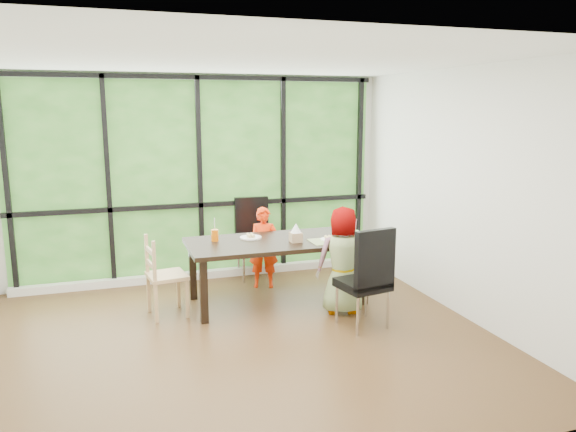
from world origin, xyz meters
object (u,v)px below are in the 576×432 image
at_px(chair_end_beech, 167,276).
at_px(plate_far, 251,238).
at_px(plate_near, 331,240).
at_px(chair_window_leather, 255,239).
at_px(child_toddler, 264,247).
at_px(orange_cup, 215,235).
at_px(chair_interior_leather, 363,277).
at_px(green_cup, 356,235).
at_px(child_older, 345,260).
at_px(tissue_box, 296,237).
at_px(dining_table, 277,271).

distance_m(chair_end_beech, plate_far, 1.08).
bearing_deg(plate_near, chair_window_leather, 117.54).
xyz_separation_m(child_toddler, orange_cup, (-0.70, -0.41, 0.30)).
bearing_deg(chair_end_beech, plate_near, -103.34).
bearing_deg(chair_interior_leather, green_cup, -119.27).
xyz_separation_m(child_toddler, child_older, (0.61, -1.15, 0.09)).
distance_m(chair_end_beech, child_older, 1.97).
distance_m(chair_window_leather, tissue_box, 1.18).
xyz_separation_m(orange_cup, green_cup, (1.57, -0.45, -0.01)).
distance_m(dining_table, tissue_box, 0.49).
relative_size(chair_interior_leather, plate_near, 4.43).
height_order(plate_far, tissue_box, tissue_box).
bearing_deg(tissue_box, orange_cup, 159.36).
bearing_deg(dining_table, green_cup, -17.01).
relative_size(chair_end_beech, plate_near, 3.69).
bearing_deg(child_toddler, chair_window_leather, 110.73).
bearing_deg(orange_cup, chair_interior_leather, -41.71).
bearing_deg(dining_table, plate_far, 144.46).
distance_m(child_toddler, orange_cup, 0.86).
xyz_separation_m(dining_table, green_cup, (0.88, -0.27, 0.43)).
distance_m(dining_table, chair_interior_leather, 1.19).
bearing_deg(orange_cup, dining_table, -14.86).
xyz_separation_m(dining_table, orange_cup, (-0.70, 0.19, 0.44)).
bearing_deg(plate_far, chair_interior_leather, -52.98).
height_order(dining_table, child_older, child_older).
height_order(chair_end_beech, child_toddler, child_toddler).
height_order(dining_table, child_toddler, child_toddler).
xyz_separation_m(chair_window_leather, chair_interior_leather, (0.64, -1.98, 0.00)).
xyz_separation_m(chair_window_leather, orange_cup, (-0.68, -0.80, 0.28)).
bearing_deg(chair_end_beech, chair_window_leather, -59.63).
distance_m(chair_window_leather, green_cup, 1.56).
xyz_separation_m(chair_window_leather, tissue_box, (0.20, -1.13, 0.27)).
xyz_separation_m(plate_near, orange_cup, (-1.30, 0.38, 0.06)).
height_order(dining_table, green_cup, green_cup).
bearing_deg(child_older, child_toddler, -47.14).
bearing_deg(child_toddler, orange_cup, -131.40).
distance_m(chair_window_leather, orange_cup, 1.09).
height_order(child_toddler, plate_far, child_toddler).
height_order(chair_window_leather, orange_cup, chair_window_leather).
bearing_deg(green_cup, plate_near, 165.00).
bearing_deg(plate_far, plate_near, -24.00).
distance_m(chair_window_leather, plate_near, 1.35).
xyz_separation_m(child_older, green_cup, (0.26, 0.29, 0.20)).
distance_m(chair_end_beech, orange_cup, 0.72).
relative_size(chair_interior_leather, tissue_box, 8.39).
bearing_deg(child_toddler, plate_far, -105.62).
relative_size(dining_table, child_older, 1.72).
distance_m(child_older, plate_far, 1.17).
height_order(child_toddler, green_cup, child_toddler).
height_order(chair_window_leather, chair_interior_leather, same).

